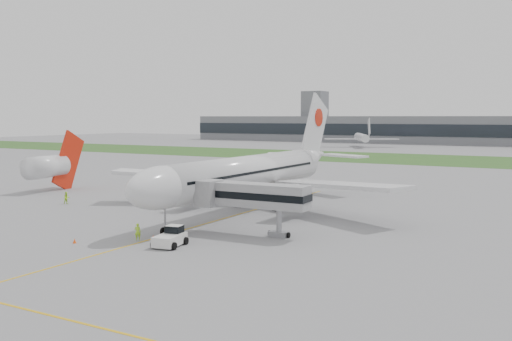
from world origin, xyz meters
The scene contains 14 objects.
ground centered at (0.00, 0.00, 0.00)m, with size 600.00×600.00×0.00m, color gray.
apron_markings centered at (0.00, -5.00, 0.00)m, with size 70.00×70.00×0.04m, color gold, non-canonical shape.
grass_strip centered at (0.00, 120.00, 0.01)m, with size 600.00×50.00×0.02m, color #2A5620.
terminal_building centered at (0.00, 229.87, 7.00)m, with size 320.00×22.30×14.00m.
control_tower centered at (-90.00, 232.00, 0.00)m, with size 12.00×12.00×56.00m, color slate, non-canonical shape.
airliner centered at (0.00, 4.87, 5.66)m, with size 48.13×53.95×17.88m.
pushback_tug centered at (3.95, -18.96, 0.95)m, with size 3.29×4.35×2.06m.
jet_bridge centered at (8.35, -10.03, 4.58)m, with size 13.38×4.22×6.19m.
safety_cone_left centered at (-5.87, -23.16, 0.27)m, with size 0.39×0.39×0.53m, color #FF500D.
safety_cone_right centered at (0.50, -17.74, 0.29)m, with size 0.43×0.43×0.58m, color #FF500D.
ground_crew_near centered at (-0.98, -18.58, 0.95)m, with size 0.69×0.45×1.90m, color #A7EF27.
ground_crew_far centered at (-28.30, -3.99, 0.97)m, with size 0.94×0.73×1.93m, color #BFFF2A.
neighbor_aircraft centered at (-43.13, 5.48, 4.66)m, with size 5.38×14.55×11.76m.
distant_aircraft_left centered at (-44.60, 180.99, 0.00)m, with size 33.04×29.16×12.63m, color silver, non-canonical shape.
Camera 1 is at (41.06, -66.06, 13.59)m, focal length 40.00 mm.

